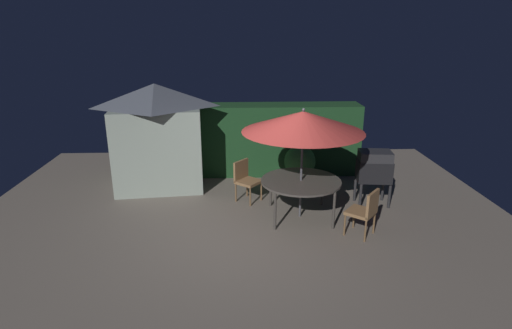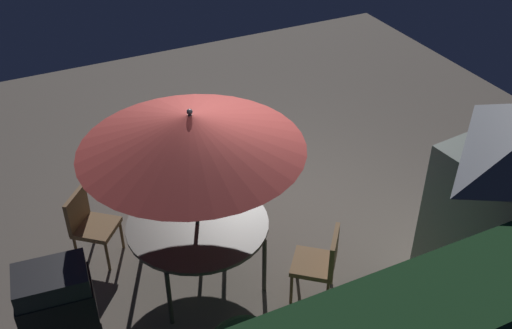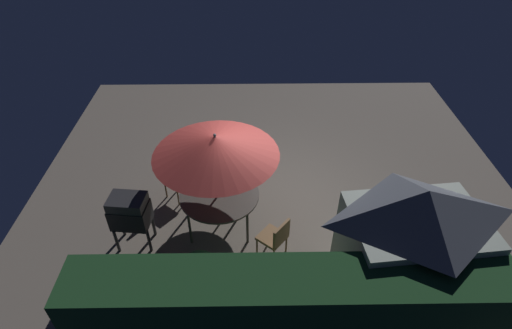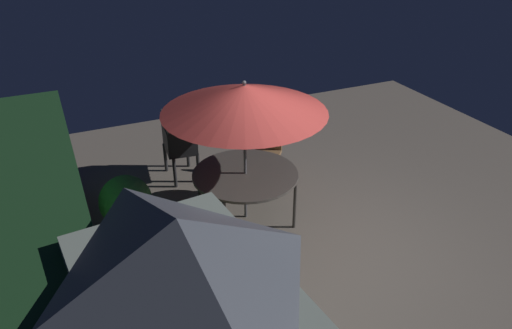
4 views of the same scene
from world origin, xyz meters
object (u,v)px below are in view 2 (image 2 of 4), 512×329
object	(u,v)px
patio_table	(198,226)
bbq_grill	(56,299)
patio_umbrella	(191,132)
chair_far_side	(89,222)
chair_near_shed	(321,260)

from	to	relation	value
patio_table	bbq_grill	distance (m)	1.72
patio_umbrella	chair_far_side	distance (m)	1.98
patio_table	bbq_grill	xyz separation A→B (m)	(1.64, 0.54, 0.11)
chair_near_shed	chair_far_side	size ratio (longest dim) A/B	1.00
chair_near_shed	chair_far_side	distance (m)	2.77
bbq_grill	chair_far_side	xyz separation A→B (m)	(-0.59, -1.41, -0.33)
patio_table	bbq_grill	size ratio (longest dim) A/B	1.32
patio_table	patio_umbrella	size ratio (longest dim) A/B	0.68
patio_umbrella	chair_near_shed	xyz separation A→B (m)	(-1.08, 0.89, -1.44)
patio_table	bbq_grill	bearing A→B (deg)	18.21
bbq_grill	chair_far_side	bearing A→B (deg)	-112.62
chair_near_shed	chair_far_side	bearing A→B (deg)	-39.52
chair_near_shed	chair_far_side	world-z (taller)	same
bbq_grill	chair_far_side	size ratio (longest dim) A/B	1.33
patio_umbrella	patio_table	bearing A→B (deg)	45.00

